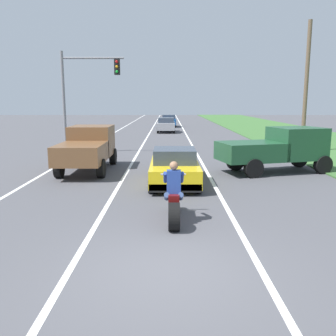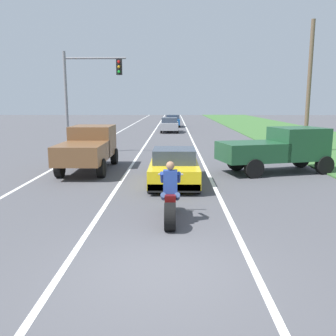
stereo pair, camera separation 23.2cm
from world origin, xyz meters
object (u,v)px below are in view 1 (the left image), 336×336
(pickup_truck_right_shoulder_dark_green, at_px, (276,147))
(distant_car_further_ahead, at_px, (167,121))
(traffic_light_mast_near, at_px, (80,87))
(distant_car_far_ahead, at_px, (164,125))
(pickup_truck_left_lane_brown, at_px, (86,147))
(motorcycle_with_rider, at_px, (172,200))
(sports_car_yellow, at_px, (173,167))

(pickup_truck_right_shoulder_dark_green, relative_size, distant_car_further_ahead, 1.29)
(traffic_light_mast_near, xyz_separation_m, distant_car_further_ahead, (5.19, 23.87, -3.16))
(traffic_light_mast_near, relative_size, distant_car_further_ahead, 1.50)
(traffic_light_mast_near, height_order, distant_car_far_ahead, traffic_light_mast_near)
(pickup_truck_left_lane_brown, xyz_separation_m, distant_car_far_ahead, (3.44, 21.12, -0.33))
(motorcycle_with_rider, height_order, pickup_truck_right_shoulder_dark_green, pickup_truck_right_shoulder_dark_green)
(motorcycle_with_rider, relative_size, pickup_truck_right_shoulder_dark_green, 0.43)
(pickup_truck_left_lane_brown, bearing_deg, sports_car_yellow, -34.07)
(motorcycle_with_rider, height_order, distant_car_far_ahead, motorcycle_with_rider)
(motorcycle_with_rider, distance_m, traffic_light_mast_near, 14.16)
(distant_car_far_ahead, height_order, distant_car_further_ahead, same)
(pickup_truck_left_lane_brown, bearing_deg, motorcycle_with_rider, -62.47)
(sports_car_yellow, bearing_deg, distant_car_further_ahead, 90.27)
(traffic_light_mast_near, bearing_deg, distant_car_further_ahead, 77.74)
(sports_car_yellow, xyz_separation_m, distant_car_further_ahead, (-0.15, 31.96, 0.14))
(sports_car_yellow, height_order, traffic_light_mast_near, traffic_light_mast_near)
(motorcycle_with_rider, distance_m, distant_car_further_ahead, 36.60)
(sports_car_yellow, xyz_separation_m, pickup_truck_left_lane_brown, (-3.89, 2.63, 0.48))
(motorcycle_with_rider, distance_m, pickup_truck_right_shoulder_dark_green, 8.40)
(sports_car_yellow, xyz_separation_m, distant_car_far_ahead, (-0.45, 23.75, 0.14))
(traffic_light_mast_near, bearing_deg, pickup_truck_right_shoulder_dark_green, -30.24)
(pickup_truck_left_lane_brown, height_order, distant_car_further_ahead, pickup_truck_left_lane_brown)
(traffic_light_mast_near, bearing_deg, motorcycle_with_rider, -67.65)
(pickup_truck_left_lane_brown, distance_m, pickup_truck_right_shoulder_dark_green, 8.53)
(distant_car_further_ahead, bearing_deg, pickup_truck_left_lane_brown, -97.26)
(pickup_truck_right_shoulder_dark_green, bearing_deg, sports_car_yellow, -153.81)
(sports_car_yellow, height_order, pickup_truck_right_shoulder_dark_green, pickup_truck_right_shoulder_dark_green)
(pickup_truck_left_lane_brown, height_order, pickup_truck_right_shoulder_dark_green, same)
(pickup_truck_left_lane_brown, relative_size, distant_car_far_ahead, 1.20)
(traffic_light_mast_near, bearing_deg, sports_car_yellow, -56.61)
(motorcycle_with_rider, relative_size, distant_car_far_ahead, 0.55)
(distant_car_far_ahead, xyz_separation_m, distant_car_further_ahead, (0.30, 8.21, 0.00))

